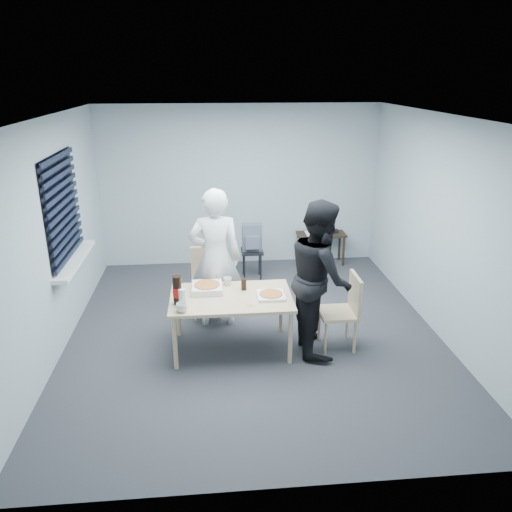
{
  "coord_description": "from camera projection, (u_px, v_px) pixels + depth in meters",
  "views": [
    {
      "loc": [
        -0.49,
        -5.48,
        3.04
      ],
      "look_at": [
        0.04,
        0.1,
        0.97
      ],
      "focal_mm": 35.0,
      "sensor_mm": 36.0,
      "label": 1
    }
  ],
  "objects": [
    {
      "name": "stool",
      "position": [
        252.0,
        257.0,
        7.74
      ],
      "size": [
        0.33,
        0.33,
        0.46
      ],
      "color": "black",
      "rests_on": "ground"
    },
    {
      "name": "person_white",
      "position": [
        215.0,
        258.0,
        6.15
      ],
      "size": [
        0.65,
        0.42,
        1.77
      ],
      "primitive_type": "imported",
      "rotation": [
        0.0,
        0.0,
        3.14
      ],
      "color": "silver",
      "rests_on": "ground"
    },
    {
      "name": "side_table",
      "position": [
        321.0,
        238.0,
        8.31
      ],
      "size": [
        0.8,
        0.35,
        0.53
      ],
      "color": "black",
      "rests_on": "ground"
    },
    {
      "name": "chair_right",
      "position": [
        345.0,
        306.0,
        5.73
      ],
      "size": [
        0.42,
        0.42,
        0.89
      ],
      "color": "tan",
      "rests_on": "ground"
    },
    {
      "name": "chair_far",
      "position": [
        207.0,
        276.0,
        6.58
      ],
      "size": [
        0.42,
        0.42,
        0.89
      ],
      "color": "tan",
      "rests_on": "ground"
    },
    {
      "name": "room",
      "position": [
        66.0,
        216.0,
        5.9
      ],
      "size": [
        5.0,
        5.0,
        5.0
      ],
      "color": "#323136",
      "rests_on": "ground"
    },
    {
      "name": "mug_b",
      "position": [
        227.0,
        281.0,
        5.91
      ],
      "size": [
        0.1,
        0.1,
        0.09
      ],
      "primitive_type": "imported",
      "color": "silver",
      "rests_on": "dining_table"
    },
    {
      "name": "pizza_box_a",
      "position": [
        207.0,
        288.0,
        5.75
      ],
      "size": [
        0.35,
        0.35,
        0.09
      ],
      "rotation": [
        0.0,
        0.0,
        -0.18
      ],
      "color": "white",
      "rests_on": "dining_table"
    },
    {
      "name": "cola_glass",
      "position": [
        244.0,
        284.0,
        5.77
      ],
      "size": [
        0.08,
        0.08,
        0.14
      ],
      "primitive_type": "cylinder",
      "rotation": [
        0.0,
        0.0,
        0.24
      ],
      "color": "black",
      "rests_on": "dining_table"
    },
    {
      "name": "pizza_box_b",
      "position": [
        271.0,
        295.0,
        5.6
      ],
      "size": [
        0.31,
        0.31,
        0.04
      ],
      "rotation": [
        0.0,
        0.0,
        0.23
      ],
      "color": "white",
      "rests_on": "dining_table"
    },
    {
      "name": "person_black",
      "position": [
        320.0,
        277.0,
        5.58
      ],
      "size": [
        0.47,
        0.86,
        1.77
      ],
      "primitive_type": "imported",
      "rotation": [
        0.0,
        0.0,
        1.57
      ],
      "color": "black",
      "rests_on": "ground"
    },
    {
      "name": "soda_bottle",
      "position": [
        177.0,
        291.0,
        5.39
      ],
      "size": [
        0.1,
        0.1,
        0.32
      ],
      "rotation": [
        0.0,
        0.0,
        0.07
      ],
      "color": "black",
      "rests_on": "dining_table"
    },
    {
      "name": "backpack",
      "position": [
        252.0,
        238.0,
        7.62
      ],
      "size": [
        0.3,
        0.22,
        0.42
      ],
      "rotation": [
        0.0,
        0.0,
        0.09
      ],
      "color": "slate",
      "rests_on": "stool"
    },
    {
      "name": "dining_table",
      "position": [
        231.0,
        301.0,
        5.64
      ],
      "size": [
        1.37,
        0.87,
        0.67
      ],
      "color": "tan",
      "rests_on": "ground"
    },
    {
      "name": "black_box",
      "position": [
        334.0,
        231.0,
        8.3
      ],
      "size": [
        0.15,
        0.13,
        0.06
      ],
      "primitive_type": "cube",
      "rotation": [
        0.0,
        0.0,
        -0.35
      ],
      "color": "black",
      "rests_on": "side_table"
    },
    {
      "name": "plastic_cups",
      "position": [
        182.0,
        297.0,
        5.37
      ],
      "size": [
        0.08,
        0.08,
        0.19
      ],
      "primitive_type": "cylinder",
      "rotation": [
        0.0,
        0.0,
        0.05
      ],
      "color": "silver",
      "rests_on": "dining_table"
    },
    {
      "name": "mug_a",
      "position": [
        182.0,
        307.0,
        5.24
      ],
      "size": [
        0.17,
        0.17,
        0.1
      ],
      "primitive_type": "imported",
      "rotation": [
        0.0,
        0.0,
        0.52
      ],
      "color": "silver",
      "rests_on": "dining_table"
    },
    {
      "name": "papers",
      "position": [
        312.0,
        233.0,
        8.26
      ],
      "size": [
        0.32,
        0.36,
        0.01
      ],
      "primitive_type": "cube",
      "rotation": [
        0.0,
        0.0,
        -0.38
      ],
      "color": "white",
      "rests_on": "side_table"
    },
    {
      "name": "rubber_band",
      "position": [
        250.0,
        305.0,
        5.4
      ],
      "size": [
        0.07,
        0.07,
        0.0
      ],
      "primitive_type": "torus",
      "rotation": [
        0.0,
        0.0,
        0.22
      ],
      "color": "red",
      "rests_on": "dining_table"
    }
  ]
}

